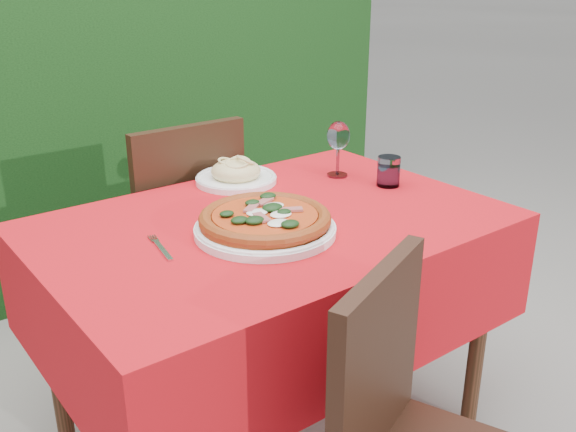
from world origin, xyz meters
TOP-DOWN VIEW (x-y plane):
  - hedge at (0.00, 1.55)m, footprint 3.20×0.55m
  - dining_table at (0.00, 0.00)m, footprint 1.26×0.86m
  - chair_far at (0.02, 0.59)m, footprint 0.41×0.41m
  - pizza_plate at (-0.07, -0.07)m, footprint 0.39×0.39m
  - pasta_plate at (0.10, 0.33)m, footprint 0.26×0.26m
  - water_glass at (0.46, 0.01)m, footprint 0.07×0.07m
  - wine_glass at (0.40, 0.18)m, footprint 0.08×0.08m
  - fork at (-0.34, -0.01)m, footprint 0.05×0.18m

SIDE VIEW (x-z plane):
  - chair_far at x=0.02m, z-range 0.07..0.98m
  - dining_table at x=0.00m, z-range 0.22..0.97m
  - fork at x=-0.34m, z-range 0.75..0.75m
  - pasta_plate at x=0.10m, z-range 0.74..0.81m
  - pizza_plate at x=-0.07m, z-range 0.75..0.81m
  - water_glass at x=0.46m, z-range 0.74..0.84m
  - wine_glass at x=0.40m, z-range 0.79..0.97m
  - hedge at x=0.00m, z-range 0.03..1.81m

